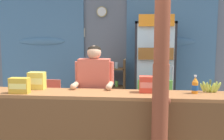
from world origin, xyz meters
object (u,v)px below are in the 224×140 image
drink_fridge (154,67)px  soda_bottle_orange_soda (195,86)px  plastic_lawn_chair (48,100)px  snack_box_choco_powder (19,86)px  bottle_shelf_rack (113,89)px  banana_bunch (210,87)px  timber_post (161,70)px  snack_box_crackers (147,84)px  stall_counter (98,127)px  snack_box_instant_noodle (37,81)px  shopkeeper (94,87)px

drink_fridge → soda_bottle_orange_soda: bearing=-76.9°
plastic_lawn_chair → snack_box_choco_powder: size_ratio=3.70×
bottle_shelf_rack → banana_bunch: size_ratio=4.48×
drink_fridge → soda_bottle_orange_soda: drink_fridge is taller
timber_post → snack_box_crackers: 0.54m
soda_bottle_orange_soda → bottle_shelf_rack: bearing=121.0°
timber_post → drink_fridge: (0.07, 2.09, -0.21)m
stall_counter → soda_bottle_orange_soda: bearing=8.3°
plastic_lawn_chair → snack_box_instant_noodle: snack_box_instant_noodle is taller
stall_counter → bottle_shelf_rack: 2.09m
plastic_lawn_chair → snack_box_crackers: 2.33m
snack_box_crackers → snack_box_instant_noodle: 1.41m
stall_counter → snack_box_crackers: bearing=16.1°
bottle_shelf_rack → snack_box_crackers: size_ratio=6.09×
plastic_lawn_chair → snack_box_crackers: bearing=-38.8°
stall_counter → shopkeeper: size_ratio=2.08×
snack_box_crackers → plastic_lawn_chair: bearing=141.2°
soda_bottle_orange_soda → snack_box_crackers: 0.57m
soda_bottle_orange_soda → snack_box_instant_noodle: soda_bottle_orange_soda is taller
shopkeeper → snack_box_choco_powder: shopkeeper is taller
snack_box_choco_powder → banana_bunch: (2.29, 0.27, -0.03)m
bottle_shelf_rack → shopkeeper: 1.62m
bottle_shelf_rack → soda_bottle_orange_soda: bottle_shelf_rack is taller
snack_box_instant_noodle → shopkeeper: bearing=21.0°
shopkeeper → timber_post: bearing=-44.5°
stall_counter → drink_fridge: bearing=66.9°
bottle_shelf_rack → timber_post: bearing=-73.4°
drink_fridge → banana_bunch: 1.66m
snack_box_crackers → shopkeeper: bearing=153.8°
bottle_shelf_rack → stall_counter: bearing=-89.7°
shopkeeper → snack_box_choco_powder: bearing=-146.5°
bottle_shelf_rack → snack_box_choco_powder: bottle_shelf_rack is taller
bottle_shelf_rack → shopkeeper: shopkeeper is taller
plastic_lawn_chair → timber_post: bearing=-45.0°
stall_counter → snack_box_instant_noodle: 1.00m
soda_bottle_orange_soda → snack_box_instant_noodle: 1.98m
snack_box_instant_noodle → stall_counter: bearing=-16.3°
soda_bottle_orange_soda → snack_box_choco_powder: 2.10m
snack_box_crackers → snack_box_choco_powder: 1.53m
banana_bunch → timber_post: bearing=-140.1°
plastic_lawn_chair → soda_bottle_orange_soda: 2.78m
drink_fridge → bottle_shelf_rack: size_ratio=1.68×
drink_fridge → bottle_shelf_rack: 0.96m
drink_fridge → snack_box_instant_noodle: bearing=-135.8°
bottle_shelf_rack → soda_bottle_orange_soda: bearing=-59.0°
drink_fridge → plastic_lawn_chair: bearing=-173.7°
snack_box_choco_powder → timber_post: bearing=-9.3°
timber_post → plastic_lawn_chair: size_ratio=3.21×
soda_bottle_orange_soda → snack_box_crackers: size_ratio=1.12×
timber_post → shopkeeper: size_ratio=1.79×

